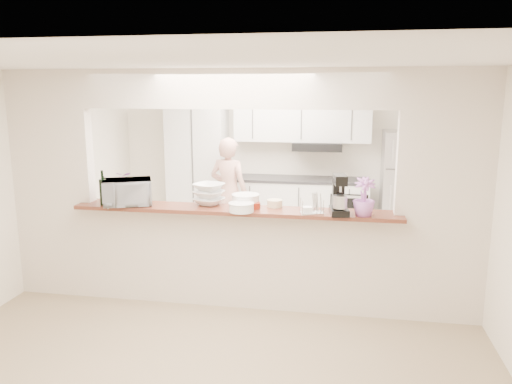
% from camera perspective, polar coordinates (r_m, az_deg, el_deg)
% --- Properties ---
extents(floor, '(6.00, 6.00, 0.00)m').
position_cam_1_polar(floor, '(5.56, -2.24, -12.72)').
color(floor, tan).
rests_on(floor, ground).
extents(tile_overlay, '(5.00, 2.90, 0.01)m').
position_cam_1_polar(tile_overlay, '(6.98, 0.45, -7.52)').
color(tile_overlay, silver).
rests_on(tile_overlay, floor).
extents(partition, '(5.00, 0.15, 2.50)m').
position_cam_1_polar(partition, '(5.13, -2.37, 2.55)').
color(partition, beige).
rests_on(partition, floor).
extents(bar_counter, '(3.40, 0.38, 1.09)m').
position_cam_1_polar(bar_counter, '(5.35, -2.30, -7.10)').
color(bar_counter, beige).
rests_on(bar_counter, floor).
extents(kitchen_cabinets, '(3.15, 0.62, 2.25)m').
position_cam_1_polar(kitchen_cabinets, '(7.89, 0.52, 2.00)').
color(kitchen_cabinets, silver).
rests_on(kitchen_cabinets, floor).
extents(refrigerator, '(0.75, 0.70, 1.70)m').
position_cam_1_polar(refrigerator, '(7.80, 16.86, 0.45)').
color(refrigerator, '#B2B1B6').
rests_on(refrigerator, floor).
extents(flower_left, '(0.37, 0.35, 0.34)m').
position_cam_1_polar(flower_left, '(5.64, -15.27, 0.64)').
color(flower_left, '#DA73BF').
rests_on(flower_left, bar_counter).
extents(wine_bottle_a, '(0.07, 0.07, 0.37)m').
position_cam_1_polar(wine_bottle_a, '(5.51, -17.08, 0.05)').
color(wine_bottle_a, black).
rests_on(wine_bottle_a, bar_counter).
extents(wine_bottle_b, '(0.06, 0.06, 0.31)m').
position_cam_1_polar(wine_bottle_b, '(5.53, -16.98, -0.16)').
color(wine_bottle_b, black).
rests_on(wine_bottle_b, bar_counter).
extents(toaster_oven, '(0.59, 0.50, 0.27)m').
position_cam_1_polar(toaster_oven, '(5.45, -14.49, -0.02)').
color(toaster_oven, '#AEAFB3').
rests_on(toaster_oven, bar_counter).
extents(serving_bowls, '(0.39, 0.39, 0.23)m').
position_cam_1_polar(serving_bowls, '(5.30, -5.40, -0.28)').
color(serving_bowls, white).
rests_on(serving_bowls, bar_counter).
extents(plate_stack_a, '(0.29, 0.29, 0.13)m').
position_cam_1_polar(plate_stack_a, '(5.20, -1.20, -0.97)').
color(plate_stack_a, white).
rests_on(plate_stack_a, bar_counter).
extents(plate_stack_b, '(0.26, 0.26, 0.09)m').
position_cam_1_polar(plate_stack_b, '(5.00, -1.68, -1.75)').
color(plate_stack_b, white).
rests_on(plate_stack_b, bar_counter).
extents(red_bowl, '(0.13, 0.13, 0.06)m').
position_cam_1_polar(red_bowl, '(5.14, -0.23, -1.55)').
color(red_bowl, maroon).
rests_on(red_bowl, bar_counter).
extents(tan_bowl, '(0.16, 0.16, 0.07)m').
position_cam_1_polar(tan_bowl, '(5.21, 2.15, -1.30)').
color(tan_bowl, beige).
rests_on(tan_bowl, bar_counter).
extents(utensil_caddy, '(0.25, 0.19, 0.21)m').
position_cam_1_polar(utensil_caddy, '(4.94, 6.40, -1.47)').
color(utensil_caddy, silver).
rests_on(utensil_caddy, bar_counter).
extents(stand_mixer, '(0.21, 0.29, 0.40)m').
position_cam_1_polar(stand_mixer, '(4.93, 9.49, -0.51)').
color(stand_mixer, black).
rests_on(stand_mixer, bar_counter).
extents(flower_right, '(0.24, 0.24, 0.38)m').
position_cam_1_polar(flower_right, '(4.91, 12.25, -0.54)').
color(flower_right, '#D673CF').
rests_on(flower_right, bar_counter).
extents(person, '(0.67, 0.52, 1.61)m').
position_cam_1_polar(person, '(7.33, -3.12, -0.09)').
color(person, tan).
rests_on(person, floor).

